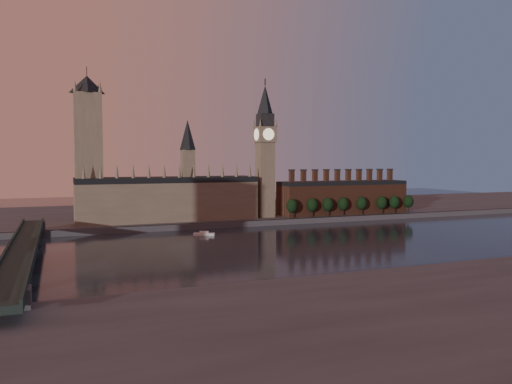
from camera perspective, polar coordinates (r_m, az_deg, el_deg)
ground at (r=288.49m, az=7.66°, el=-6.01°), size 900.00×900.00×0.00m
north_bank at (r=450.57m, az=-3.48°, el=-2.25°), size 900.00×182.00×4.00m
palace_of_westminster at (r=371.45m, az=-9.92°, el=-0.52°), size 130.00×30.30×74.00m
victoria_tower at (r=363.59m, az=-18.63°, el=5.17°), size 24.00×24.00×108.00m
big_ben at (r=387.95m, az=1.04°, el=4.92°), size 15.00×15.00×107.00m
chimney_block at (r=420.93m, az=9.86°, el=-0.55°), size 110.00×25.00×37.00m
embankment_tree_0 at (r=381.22m, az=4.14°, el=-1.59°), size 8.60×8.60×14.88m
embankment_tree_1 at (r=390.69m, az=6.45°, el=-1.48°), size 8.60×8.60×14.88m
embankment_tree_2 at (r=396.58m, az=8.23°, el=-1.42°), size 8.60×8.60×14.88m
embankment_tree_3 at (r=404.37m, az=9.93°, el=-1.34°), size 8.60×8.60×14.88m
embankment_tree_4 at (r=413.18m, az=11.98°, el=-1.26°), size 8.60×8.60×14.88m
embankment_tree_5 at (r=423.14m, az=14.18°, el=-1.18°), size 8.60×8.60×14.88m
embankment_tree_6 at (r=430.10m, az=15.52°, el=-1.12°), size 8.60×8.60×14.88m
embankment_tree_7 at (r=440.94m, az=17.02°, el=-1.04°), size 8.60×8.60×14.88m
westminster_bridge at (r=249.07m, az=-25.05°, el=-6.13°), size 14.00×200.00×11.55m
river_boat at (r=322.93m, az=-5.96°, el=-4.78°), size 14.01×8.81×2.71m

